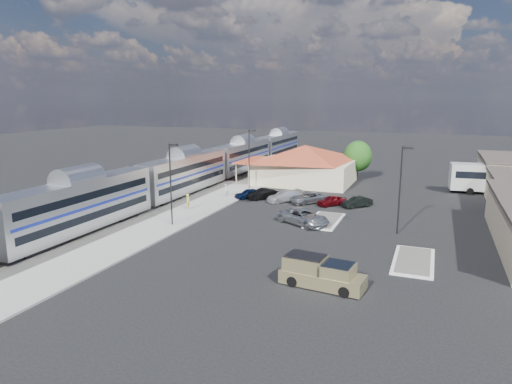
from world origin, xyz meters
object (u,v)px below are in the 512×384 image
(station_depot, at_px, (304,164))
(suv, at_px, (304,217))
(pickup_truck, at_px, (323,274))
(coach_bus, at_px, (500,178))

(station_depot, xyz_separation_m, suv, (6.68, -24.12, -2.27))
(pickup_truck, xyz_separation_m, coach_bus, (16.02, 41.44, 1.46))
(station_depot, distance_m, coach_bus, 28.61)
(station_depot, bearing_deg, coach_bus, 3.02)
(pickup_truck, relative_size, coach_bus, 0.47)
(pickup_truck, distance_m, suv, 16.86)
(pickup_truck, distance_m, coach_bus, 44.45)
(pickup_truck, bearing_deg, station_depot, 23.89)
(pickup_truck, relative_size, suv, 1.03)
(station_depot, xyz_separation_m, coach_bus, (28.56, 1.51, -0.66))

